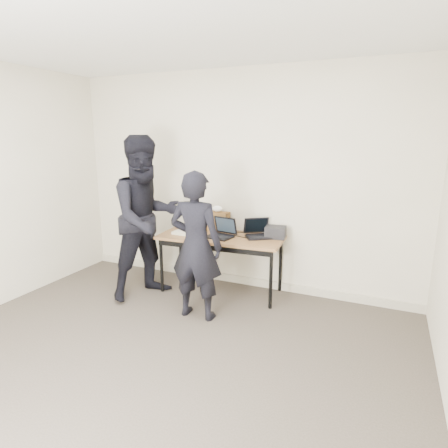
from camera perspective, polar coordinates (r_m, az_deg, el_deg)
The scene contains 13 objects.
room at distance 2.78m, azimuth -15.36°, elevation 1.17°, with size 4.60×4.60×2.80m.
desk at distance 4.56m, azimuth -0.50°, elevation -2.56°, with size 1.54×0.75×0.72m.
laptop_beige at distance 4.70m, azimuth -5.47°, elevation -0.80°, with size 0.31×0.31×0.24m.
laptop_center at distance 4.50m, azimuth -0.38°, elevation -1.32°, with size 0.35×0.34×0.23m.
laptop_right at distance 4.52m, azimuth 5.18°, elevation -1.33°, with size 0.41×0.41×0.22m.
leather_satchel at distance 4.79m, azimuth -1.36°, elevation 0.51°, with size 0.37×0.19×0.25m.
tissue at distance 4.75m, azimuth -1.02°, elevation 2.34°, with size 0.13×0.10×0.08m, color white.
equipment_box at distance 4.49m, azimuth 7.85°, elevation -1.24°, with size 0.24×0.20×0.14m, color black.
power_brick at distance 4.49m, azimuth -3.95°, elevation -1.85°, with size 0.09×0.06×0.03m, color black.
cables at distance 4.53m, azimuth 0.08°, elevation -1.83°, with size 1.14×0.50×0.01m.
person_typist at distance 3.91m, azimuth -4.30°, elevation -3.39°, with size 0.57×0.38×1.58m, color black.
person_observer at distance 4.50m, azimuth -11.61°, elevation 0.87°, with size 0.93×0.73×1.92m, color black.
baseboard at distance 5.03m, azimuth 1.86°, elevation -8.37°, with size 4.50×0.03×0.10m, color #B7AF98.
Camera 1 is at (1.73, -2.10, 1.92)m, focal length 30.00 mm.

